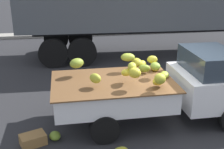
{
  "coord_description": "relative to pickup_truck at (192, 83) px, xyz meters",
  "views": [
    {
      "loc": [
        -2.51,
        -6.09,
        3.6
      ],
      "look_at": [
        -1.44,
        0.16,
        1.22
      ],
      "focal_mm": 46.78,
      "sensor_mm": 36.0,
      "label": 1
    }
  ],
  "objects": [
    {
      "name": "pickup_truck",
      "position": [
        0.0,
        0.0,
        0.0
      ],
      "size": [
        5.0,
        1.88,
        1.7
      ],
      "rotation": [
        0.0,
        0.0,
        -0.0
      ],
      "color": "white",
      "rests_on": "ground"
    },
    {
      "name": "ground",
      "position": [
        -0.56,
        -0.1,
        -0.89
      ],
      "size": [
        220.0,
        220.0,
        0.0
      ],
      "primitive_type": "plane",
      "color": "#28282B"
    },
    {
      "name": "fallen_banana_bunch_near_tailgate",
      "position": [
        -3.37,
        -0.55,
        -0.8
      ],
      "size": [
        0.29,
        0.32,
        0.18
      ],
      "primitive_type": "ellipsoid",
      "rotation": [
        0.0,
        0.0,
        1.75
      ],
      "color": "olive",
      "rests_on": "ground"
    },
    {
      "name": "curb_strip",
      "position": [
        -0.56,
        9.67,
        -0.81
      ],
      "size": [
        80.0,
        0.8,
        0.16
      ],
      "primitive_type": "cube",
      "color": "gray",
      "rests_on": "ground"
    },
    {
      "name": "produce_crate",
      "position": [
        -3.83,
        -0.65,
        -0.77
      ],
      "size": [
        0.61,
        0.52,
        0.23
      ],
      "primitive_type": "cube",
      "rotation": [
        0.0,
        0.0,
        0.37
      ],
      "color": "olive",
      "rests_on": "ground"
    }
  ]
}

